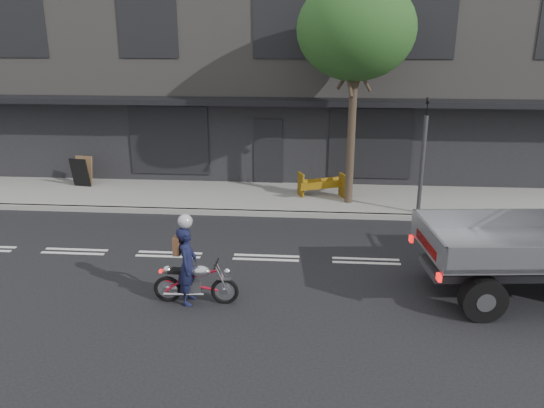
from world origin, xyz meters
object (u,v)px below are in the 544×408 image
Objects in this scene: rider at (187,266)px; construction_barrier at (322,186)px; street_tree at (356,30)px; sandwich_board at (80,173)px; traffic_light_pole at (422,163)px; motorcycle at (196,282)px.

rider reaches higher than construction_barrier.
construction_barrier is (2.71, 6.85, -0.25)m from rider.
rider is (-3.55, -6.52, -4.47)m from street_tree.
rider is at bearing -43.89° from sandwich_board.
street_tree is 4.23m from traffic_light_pole.
traffic_light_pole reaches higher than rider.
sandwich_board is at bearing 170.55° from traffic_light_pole.
motorcycle is at bearing -133.58° from traffic_light_pole.
rider reaches higher than sandwich_board.
rider is 9.33m from sandwich_board.
traffic_light_pole is (2.00, -0.85, -3.63)m from street_tree.
traffic_light_pole is at bearing 46.03° from motorcycle.
traffic_light_pole is at bearing -44.76° from rider.
street_tree is at bearing -21.48° from construction_barrier.
sandwich_board is (-9.08, 0.99, -4.62)m from street_tree.
traffic_light_pole is 2.18× the size of rider.
rider is 1.12× the size of construction_barrier.
rider reaches higher than motorcycle.
street_tree is at bearing -28.95° from rider.
motorcycle is (-5.40, -5.67, -1.19)m from traffic_light_pole.
construction_barrier is at bearing 158.52° from street_tree.
rider is at bearing -118.55° from street_tree.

